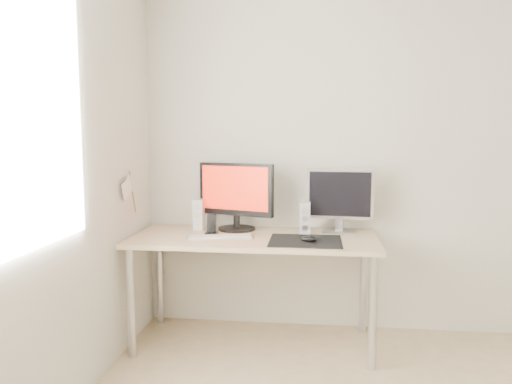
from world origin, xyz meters
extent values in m
plane|color=silver|center=(0.00, 1.75, 1.25)|extent=(3.50, 0.00, 3.50)
plane|color=silver|center=(-1.75, 0.00, 1.25)|extent=(0.00, 3.50, 3.50)
plane|color=white|center=(-1.74, 0.00, 1.50)|extent=(0.00, 1.30, 1.30)
cube|color=black|center=(-0.59, 1.27, 0.73)|extent=(0.45, 0.40, 0.00)
ellipsoid|color=black|center=(-0.57, 1.24, 0.75)|extent=(0.10, 0.06, 0.04)
cube|color=#D1B587|center=(-0.93, 1.38, 0.71)|extent=(1.60, 0.70, 0.03)
cylinder|color=silver|center=(-1.67, 1.09, 0.35)|extent=(0.05, 0.05, 0.70)
cylinder|color=silver|center=(-0.19, 1.09, 0.35)|extent=(0.05, 0.05, 0.70)
cylinder|color=silver|center=(-1.67, 1.67, 0.35)|extent=(0.05, 0.05, 0.70)
cylinder|color=silver|center=(-0.19, 1.67, 0.35)|extent=(0.05, 0.05, 0.70)
cylinder|color=black|center=(-1.08, 1.58, 0.74)|extent=(0.33, 0.33, 0.02)
cylinder|color=black|center=(-1.08, 1.58, 0.81)|extent=(0.05, 0.05, 0.12)
cube|color=black|center=(-1.08, 1.57, 1.02)|extent=(0.54, 0.21, 0.36)
cube|color=#FF410D|center=(-1.09, 1.55, 1.03)|extent=(0.48, 0.16, 0.30)
cube|color=#ACACAE|center=(-0.37, 1.57, 0.74)|extent=(0.23, 0.18, 0.01)
cube|color=silver|center=(-0.37, 1.57, 0.80)|extent=(0.05, 0.04, 0.10)
cube|color=#ADADAF|center=(-0.37, 1.57, 0.99)|extent=(0.45, 0.08, 0.34)
cube|color=black|center=(-0.37, 1.55, 0.99)|extent=(0.41, 0.04, 0.30)
cube|color=white|center=(-1.34, 1.56, 0.84)|extent=(0.07, 0.08, 0.21)
cylinder|color=silver|center=(-1.34, 1.52, 0.78)|extent=(0.04, 0.01, 0.04)
cylinder|color=silver|center=(-1.34, 1.52, 0.84)|extent=(0.04, 0.01, 0.04)
cylinder|color=silver|center=(-1.34, 1.52, 0.90)|extent=(0.04, 0.01, 0.04)
cube|color=silver|center=(-0.60, 1.50, 0.84)|extent=(0.07, 0.08, 0.21)
cylinder|color=#BDBDBF|center=(-0.60, 1.46, 0.78)|extent=(0.04, 0.01, 0.04)
cylinder|color=#A9A9AB|center=(-0.60, 1.46, 0.84)|extent=(0.04, 0.01, 0.04)
cylinder|color=silver|center=(-0.60, 1.46, 0.90)|extent=(0.04, 0.01, 0.04)
cube|color=silver|center=(-1.14, 1.29, 0.73)|extent=(0.44, 0.21, 0.01)
cube|color=white|center=(-1.14, 1.29, 0.74)|extent=(0.41, 0.19, 0.01)
cube|color=black|center=(-1.22, 1.40, 0.74)|extent=(0.08, 0.07, 0.02)
cube|color=black|center=(-1.22, 1.40, 0.81)|extent=(0.06, 0.03, 0.12)
cylinder|color=#A57F54|center=(-1.72, 1.30, 1.02)|extent=(0.01, 0.10, 0.29)
cube|color=white|center=(-1.72, 1.21, 1.06)|extent=(0.00, 0.19, 0.15)
camera|label=1|loc=(-0.54, -1.81, 1.40)|focal=35.00mm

